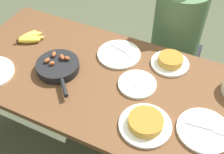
% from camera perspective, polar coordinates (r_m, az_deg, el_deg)
% --- Properties ---
extents(ground_plane, '(14.00, 14.00, 0.00)m').
position_cam_1_polar(ground_plane, '(2.18, 0.00, -14.70)').
color(ground_plane, '#474C38').
extents(dining_table, '(1.83, 0.81, 0.77)m').
position_cam_1_polar(dining_table, '(1.64, 0.00, -3.18)').
color(dining_table, brown).
rests_on(dining_table, ground_plane).
extents(banana_bunch, '(0.16, 0.17, 0.04)m').
position_cam_1_polar(banana_bunch, '(1.89, -16.56, 7.59)').
color(banana_bunch, gold).
rests_on(banana_bunch, dining_table).
extents(skillet, '(0.30, 0.31, 0.08)m').
position_cam_1_polar(skillet, '(1.63, -10.92, 2.11)').
color(skillet, black).
rests_on(skillet, dining_table).
extents(frittata_plate_center, '(0.22, 0.22, 0.06)m').
position_cam_1_polar(frittata_plate_center, '(1.67, 11.73, 3.12)').
color(frittata_plate_center, silver).
rests_on(frittata_plate_center, dining_table).
extents(frittata_plate_side, '(0.26, 0.26, 0.06)m').
position_cam_1_polar(frittata_plate_side, '(1.36, 6.79, -9.32)').
color(frittata_plate_side, silver).
rests_on(frittata_plate_side, dining_table).
extents(empty_plate_near_front, '(0.26, 0.26, 0.02)m').
position_cam_1_polar(empty_plate_near_front, '(1.42, 18.17, -10.27)').
color(empty_plate_near_front, silver).
rests_on(empty_plate_near_front, dining_table).
extents(empty_plate_far_left, '(0.21, 0.21, 0.02)m').
position_cam_1_polar(empty_plate_far_left, '(1.54, 5.13, -1.44)').
color(empty_plate_far_left, silver).
rests_on(empty_plate_far_left, dining_table).
extents(empty_plate_far_right, '(0.26, 0.26, 0.02)m').
position_cam_1_polar(empty_plate_far_right, '(1.71, 1.44, 4.63)').
color(empty_plate_far_right, silver).
rests_on(empty_plate_far_right, dining_table).
extents(person_figure, '(0.38, 0.38, 1.27)m').
position_cam_1_polar(person_figure, '(2.17, 12.28, 5.26)').
color(person_figure, black).
rests_on(person_figure, ground_plane).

